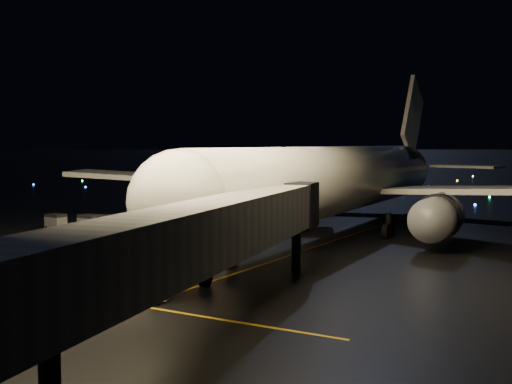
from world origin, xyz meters
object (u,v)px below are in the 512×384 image
(belt_loader, at_px, (205,243))
(baggage_cart_2, at_px, (90,223))
(airliner, at_px, (350,143))
(baggage_cart_0, at_px, (103,224))
(pushback_tug, at_px, (137,283))
(baggage_cart_1, at_px, (56,222))
(crew_c, at_px, (139,231))

(belt_loader, distance_m, baggage_cart_2, 22.83)
(airliner, relative_size, baggage_cart_0, 30.94)
(pushback_tug, bearing_deg, baggage_cart_2, 114.56)
(baggage_cart_2, bearing_deg, baggage_cart_0, 27.38)
(pushback_tug, relative_size, belt_loader, 0.57)
(baggage_cart_2, bearing_deg, airliner, 31.94)
(belt_loader, xyz_separation_m, baggage_cart_1, (-25.44, 8.54, -0.86))
(pushback_tug, xyz_separation_m, baggage_cart_2, (-23.55, 20.10, -0.04))
(airliner, relative_size, crew_c, 34.53)
(baggage_cart_1, xyz_separation_m, baggage_cart_2, (4.50, 0.51, 0.06))
(belt_loader, height_order, baggage_cart_1, belt_loader)
(belt_loader, xyz_separation_m, baggage_cart_2, (-20.94, 9.04, -0.79))
(pushback_tug, bearing_deg, belt_loader, 78.33)
(pushback_tug, bearing_deg, baggage_cart_0, 112.16)
(baggage_cart_2, bearing_deg, crew_c, -11.25)
(crew_c, xyz_separation_m, baggage_cart_1, (-12.94, 1.53, -0.09))
(airliner, height_order, pushback_tug, airliner)
(belt_loader, relative_size, baggage_cart_0, 3.31)
(baggage_cart_1, bearing_deg, belt_loader, -15.39)
(baggage_cart_0, height_order, baggage_cart_2, baggage_cart_2)
(airliner, height_order, belt_loader, airliner)
(belt_loader, bearing_deg, baggage_cart_0, 150.76)
(airliner, bearing_deg, pushback_tug, -93.18)
(belt_loader, bearing_deg, baggage_cart_1, 158.30)
(pushback_tug, height_order, crew_c, pushback_tug)
(airliner, relative_size, belt_loader, 9.34)
(crew_c, bearing_deg, belt_loader, 7.86)
(airliner, bearing_deg, baggage_cart_0, -152.69)
(baggage_cart_1, height_order, baggage_cart_2, baggage_cart_2)
(baggage_cart_2, bearing_deg, pushback_tug, -38.14)
(airliner, xyz_separation_m, belt_loader, (-2.99, -22.65, -7.71))
(pushback_tug, distance_m, baggage_cart_1, 34.22)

